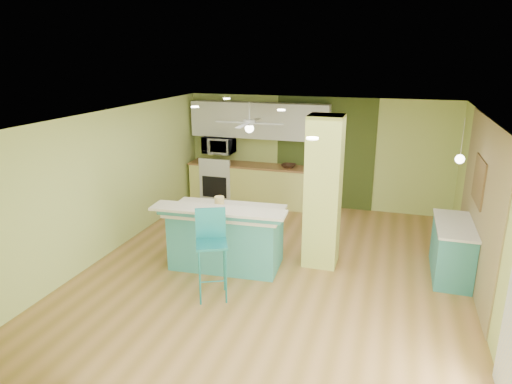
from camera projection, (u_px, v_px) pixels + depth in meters
floor at (276, 270)px, 7.49m from camera, size 6.00×7.00×0.01m
ceiling at (278, 117)px, 6.75m from camera, size 6.00×7.00×0.01m
wall_back at (316, 153)px, 10.32m from camera, size 6.00×0.01×2.50m
wall_front at (172, 315)px, 3.92m from camera, size 6.00×0.01×2.50m
wall_left at (111, 182)px, 7.98m from camera, size 0.01×7.00×2.50m
wall_right at (488, 217)px, 6.27m from camera, size 0.01×7.00×2.50m
wood_panel at (480, 204)px, 6.82m from camera, size 0.02×3.40×2.50m
olive_accent at (325, 153)px, 10.25m from camera, size 2.20×0.02×2.50m
interior_door at (324, 164)px, 10.30m from camera, size 0.82×0.05×2.00m
column at (323, 192)px, 7.39m from camera, size 0.55×0.55×2.50m
kitchen_run at (257, 185)px, 10.64m from camera, size 3.25×0.63×0.94m
stove at (219, 182)px, 10.91m from camera, size 0.76×0.66×1.08m
upper_cabinets at (259, 120)px, 10.32m from camera, size 3.20×0.34×0.80m
microwave at (219, 145)px, 10.65m from camera, size 0.70×0.48×0.39m
ceiling_fan at (249, 123)px, 9.02m from camera, size 1.41×1.41×0.61m
pendant_lamp at (460, 159)px, 6.87m from camera, size 0.14×0.14×0.69m
wall_decor at (479, 181)px, 6.92m from camera, size 0.03×0.90×0.70m
peninsula at (226, 236)px, 7.51m from camera, size 2.14×1.24×1.13m
bar_stool at (211, 239)px, 6.48m from camera, size 0.57×0.57×1.31m
side_counter at (452, 249)px, 7.20m from camera, size 0.58×1.36×0.88m
fruit_bowl at (289, 166)px, 10.25m from camera, size 0.36×0.36×0.08m
canister at (219, 201)px, 7.59m from camera, size 0.16×0.16×0.15m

